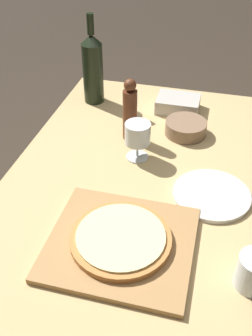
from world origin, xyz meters
TOP-DOWN VIEW (x-y plane):
  - ground_plane at (0.00, 0.00)m, footprint 12.00×12.00m
  - dining_table at (0.00, 0.00)m, footprint 0.87×1.33m
  - cutting_board at (0.02, -0.30)m, footprint 0.39×0.35m
  - pizza at (0.02, -0.30)m, footprint 0.27×0.27m
  - wine_bottle at (-0.31, 0.46)m, footprint 0.08×0.08m
  - pepper_mill at (-0.09, 0.22)m, footprint 0.05×0.05m
  - wine_glass at (-0.03, 0.11)m, footprint 0.09×0.09m
  - small_bowl at (0.11, 0.30)m, footprint 0.16×0.16m
  - dinner_plate at (0.24, -0.04)m, footprint 0.24×0.24m
  - food_container at (0.06, 0.47)m, footprint 0.17×0.13m

SIDE VIEW (x-z plane):
  - ground_plane at x=0.00m, z-range 0.00..0.00m
  - dining_table at x=0.00m, z-range 0.27..0.99m
  - dinner_plate at x=0.24m, z-range 0.72..0.74m
  - cutting_board at x=0.02m, z-range 0.72..0.74m
  - small_bowl at x=0.11m, z-range 0.72..0.77m
  - food_container at x=0.06m, z-range 0.72..0.78m
  - pizza at x=0.02m, z-range 0.74..0.76m
  - wine_glass at x=-0.03m, z-range 0.75..0.88m
  - pepper_mill at x=-0.09m, z-range 0.72..0.95m
  - wine_bottle at x=-0.31m, z-range 0.69..1.06m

